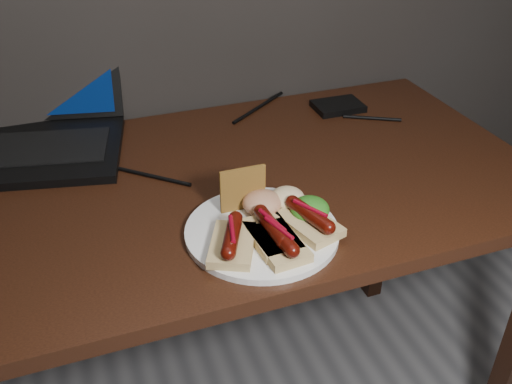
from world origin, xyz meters
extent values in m
cube|color=#36190D|center=(0.00, 1.38, 0.73)|extent=(1.40, 0.70, 0.03)
cube|color=#36190D|center=(0.65, 1.68, 0.36)|extent=(0.05, 0.05, 0.72)
cube|color=black|center=(-0.31, 1.62, 0.76)|extent=(0.43, 0.36, 0.02)
cube|color=black|center=(-0.31, 1.62, 0.77)|extent=(0.35, 0.22, 0.00)
cube|color=black|center=(-0.27, 1.80, 0.88)|extent=(0.39, 0.17, 0.23)
cube|color=#07244C|center=(-0.27, 1.80, 0.88)|extent=(0.35, 0.14, 0.20)
cube|color=black|center=(0.42, 1.61, 0.76)|extent=(0.12, 0.09, 0.02)
cylinder|color=black|center=(-0.09, 1.44, 0.75)|extent=(0.14, 0.13, 0.01)
cylinder|color=black|center=(0.24, 1.68, 0.75)|extent=(0.18, 0.14, 0.01)
cylinder|color=black|center=(0.47, 1.53, 0.75)|extent=(0.13, 0.07, 0.01)
cylinder|color=white|center=(0.06, 1.18, 0.76)|extent=(0.33, 0.33, 0.01)
cube|color=#DFC683|center=(-0.01, 1.15, 0.77)|extent=(0.11, 0.13, 0.02)
cylinder|color=#530C05|center=(-0.01, 1.15, 0.79)|extent=(0.06, 0.10, 0.02)
sphere|color=#530C05|center=(-0.03, 1.10, 0.79)|extent=(0.03, 0.02, 0.02)
sphere|color=#530C05|center=(0.01, 1.19, 0.79)|extent=(0.03, 0.02, 0.02)
cylinder|color=maroon|center=(-0.01, 1.15, 0.80)|extent=(0.02, 0.07, 0.01)
cube|color=#DFC683|center=(0.06, 1.15, 0.77)|extent=(0.08, 0.12, 0.02)
cylinder|color=#530C05|center=(0.06, 1.15, 0.79)|extent=(0.03, 0.10, 0.02)
sphere|color=#530C05|center=(0.07, 1.10, 0.79)|extent=(0.02, 0.02, 0.02)
sphere|color=#530C05|center=(0.06, 1.19, 0.79)|extent=(0.02, 0.02, 0.02)
cylinder|color=maroon|center=(0.06, 1.15, 0.80)|extent=(0.03, 0.07, 0.01)
cube|color=#DFC683|center=(0.14, 1.16, 0.77)|extent=(0.10, 0.13, 0.02)
cylinder|color=#530C05|center=(0.14, 1.16, 0.79)|extent=(0.05, 0.10, 0.02)
sphere|color=#530C05|center=(0.15, 1.11, 0.79)|extent=(0.03, 0.02, 0.02)
sphere|color=#530C05|center=(0.12, 1.20, 0.79)|extent=(0.03, 0.02, 0.02)
cylinder|color=maroon|center=(0.14, 1.16, 0.80)|extent=(0.04, 0.07, 0.01)
cube|color=#DFC683|center=(0.07, 1.12, 0.77)|extent=(0.08, 0.12, 0.02)
cylinder|color=#530C05|center=(0.07, 1.12, 0.79)|extent=(0.03, 0.10, 0.02)
sphere|color=#530C05|center=(0.07, 1.08, 0.79)|extent=(0.02, 0.02, 0.02)
sphere|color=#530C05|center=(0.06, 1.17, 0.79)|extent=(0.03, 0.02, 0.02)
cylinder|color=maroon|center=(0.07, 1.12, 0.80)|extent=(0.03, 0.07, 0.01)
cube|color=olive|center=(0.05, 1.25, 0.80)|extent=(0.09, 0.01, 0.08)
ellipsoid|color=#1A5711|center=(0.15, 1.18, 0.78)|extent=(0.07, 0.07, 0.04)
ellipsoid|color=#A32010|center=(0.08, 1.23, 0.78)|extent=(0.07, 0.07, 0.04)
ellipsoid|color=white|center=(0.13, 1.23, 0.78)|extent=(0.06, 0.06, 0.04)
camera|label=1|loc=(-0.23, 0.43, 1.35)|focal=40.00mm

